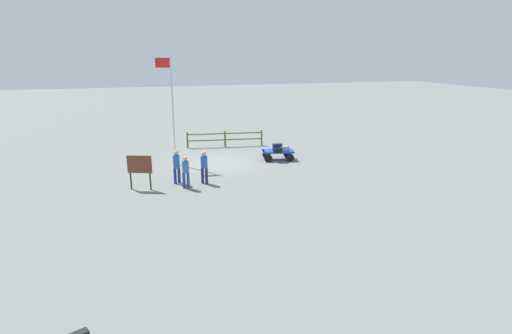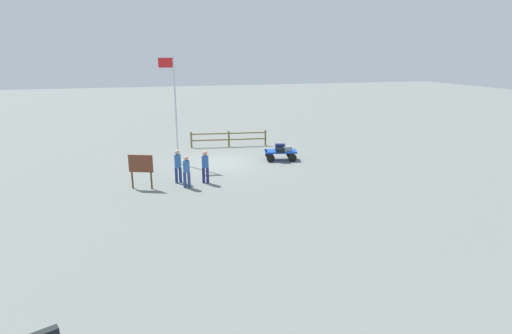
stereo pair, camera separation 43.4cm
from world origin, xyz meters
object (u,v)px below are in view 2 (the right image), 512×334
at_px(suitcase_grey, 280,150).
at_px(luggage_cart, 280,153).
at_px(worker_lead, 178,164).
at_px(worker_trailing, 205,164).
at_px(signboard, 141,166).
at_px(suitcase_tan, 287,149).
at_px(flagpole, 174,104).
at_px(worker_supervisor, 186,170).
at_px(suitcase_maroon, 280,147).

bearing_deg(suitcase_grey, luggage_cart, -110.00).
bearing_deg(worker_lead, worker_trailing, 161.58).
xyz_separation_m(worker_lead, signboard, (1.71, 0.45, 0.13)).
bearing_deg(suitcase_tan, signboard, 20.65).
bearing_deg(flagpole, worker_supervisor, 90.10).
relative_size(suitcase_grey, signboard, 0.35).
relative_size(worker_supervisor, flagpole, 0.26).
xyz_separation_m(suitcase_grey, worker_lead, (6.06, 2.45, 0.25)).
relative_size(suitcase_tan, worker_supervisor, 0.32).
bearing_deg(suitcase_maroon, flagpole, -7.69).
height_order(suitcase_maroon, worker_lead, worker_lead).
bearing_deg(signboard, worker_trailing, -179.32).
xyz_separation_m(worker_trailing, worker_supervisor, (0.95, 0.46, -0.07)).
relative_size(suitcase_maroon, signboard, 0.39).
distance_m(luggage_cart, signboard, 8.63).
distance_m(suitcase_maroon, suitcase_grey, 0.50).
distance_m(suitcase_grey, flagpole, 6.50).
xyz_separation_m(suitcase_tan, flagpole, (6.29, -1.04, 2.69)).
bearing_deg(luggage_cart, flagpole, -8.10).
distance_m(suitcase_tan, worker_lead, 7.11).
distance_m(suitcase_tan, signboard, 8.88).
distance_m(suitcase_maroon, worker_supervisor, 7.03).
relative_size(suitcase_grey, worker_lead, 0.34).
relative_size(luggage_cart, suitcase_maroon, 3.19).
relative_size(luggage_cart, worker_supervisor, 1.30).
bearing_deg(worker_supervisor, worker_lead, -71.01).
distance_m(worker_lead, worker_supervisor, 0.94).
xyz_separation_m(suitcase_maroon, signboard, (7.93, 3.37, 0.31)).
height_order(suitcase_maroon, suitcase_tan, suitcase_maroon).
bearing_deg(flagpole, luggage_cart, 171.90).
bearing_deg(signboard, worker_lead, -165.18).
relative_size(suitcase_maroon, flagpole, 0.10).
distance_m(worker_lead, worker_trailing, 1.32).
relative_size(worker_trailing, flagpole, 0.27).
distance_m(worker_trailing, flagpole, 4.91).
distance_m(worker_supervisor, flagpole, 5.25).
bearing_deg(luggage_cart, worker_lead, 24.79).
bearing_deg(signboard, suitcase_maroon, -156.97).
relative_size(luggage_cart, worker_trailing, 1.24).
relative_size(suitcase_tan, signboard, 0.30).
bearing_deg(worker_supervisor, luggage_cart, -147.60).
height_order(suitcase_grey, worker_lead, worker_lead).
relative_size(luggage_cart, flagpole, 0.33).
bearing_deg(flagpole, signboard, 64.28).
height_order(luggage_cart, flagpole, flagpole).
bearing_deg(signboard, suitcase_tan, -159.35).
bearing_deg(suitcase_maroon, worker_lead, 25.14).
xyz_separation_m(suitcase_maroon, worker_trailing, (4.96, 3.33, 0.16)).
distance_m(suitcase_grey, worker_supervisor, 6.66).
xyz_separation_m(suitcase_grey, signboard, (7.78, 2.90, 0.38)).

